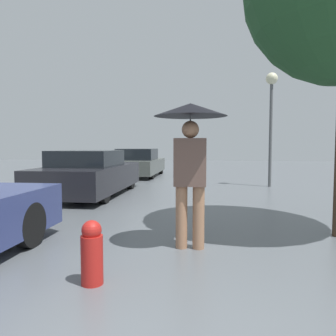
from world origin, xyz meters
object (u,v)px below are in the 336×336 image
at_px(parked_car_farthest, 138,163).
at_px(street_lamp, 271,100).
at_px(fire_hydrant, 92,253).
at_px(pedestrian, 190,140).
at_px(parked_car_middle, 90,174).

xyz_separation_m(parked_car_farthest, street_lamp, (5.30, -3.20, 2.35)).
bearing_deg(street_lamp, fire_hydrant, -111.01).
relative_size(pedestrian, fire_hydrant, 3.00).
bearing_deg(fire_hydrant, pedestrian, 54.71).
relative_size(pedestrian, parked_car_farthest, 0.47).
bearing_deg(pedestrian, parked_car_middle, 124.75).
height_order(parked_car_middle, parked_car_farthest, parked_car_middle).
xyz_separation_m(pedestrian, parked_car_middle, (-3.15, 4.54, -0.89)).
bearing_deg(fire_hydrant, parked_car_farthest, 100.18).
bearing_deg(street_lamp, parked_car_farthest, 148.89).
relative_size(parked_car_middle, parked_car_farthest, 1.04).
relative_size(parked_car_farthest, street_lamp, 1.09).
xyz_separation_m(parked_car_farthest, fire_hydrant, (2.08, -11.59, -0.26)).
bearing_deg(parked_car_middle, street_lamp, 25.14).
relative_size(pedestrian, street_lamp, 0.51).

